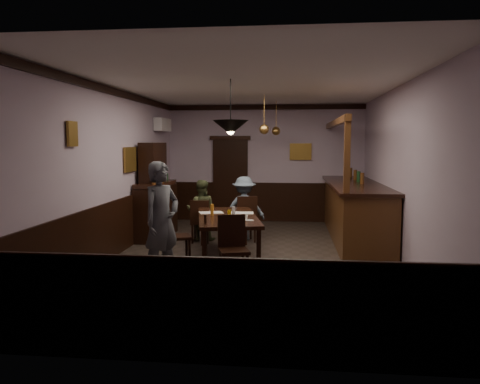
# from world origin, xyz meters

# --- Properties ---
(room) EXTENTS (5.01, 8.01, 3.01)m
(room) POSITION_xyz_m (0.00, 0.00, 1.50)
(room) COLOR #2D2621
(room) RESTS_ON ground
(dining_table) EXTENTS (1.42, 2.36, 0.75)m
(dining_table) POSITION_xyz_m (-0.44, 0.01, 0.69)
(dining_table) COLOR black
(dining_table) RESTS_ON ground
(chair_far_left) EXTENTS (0.39, 0.39, 0.88)m
(chair_far_left) POSITION_xyz_m (-1.15, 1.17, 0.48)
(chair_far_left) COLOR black
(chair_far_left) RESTS_ON ground
(chair_far_right) EXTENTS (0.53, 0.53, 0.95)m
(chair_far_right) POSITION_xyz_m (-0.24, 1.34, 0.52)
(chair_far_right) COLOR black
(chair_far_right) RESTS_ON ground
(chair_near) EXTENTS (0.52, 0.52, 0.96)m
(chair_near) POSITION_xyz_m (-0.19, -1.29, 0.52)
(chair_near) COLOR black
(chair_near) RESTS_ON ground
(chair_side) EXTENTS (0.52, 0.52, 0.92)m
(chair_side) POSITION_xyz_m (-1.31, -0.39, 0.51)
(chair_side) COLOR black
(chair_side) RESTS_ON ground
(person_standing) EXTENTS (0.69, 0.77, 1.76)m
(person_standing) POSITION_xyz_m (-1.22, -1.43, 0.88)
(person_standing) COLOR #52555E
(person_standing) RESTS_ON ground
(person_seated_left) EXTENTS (0.64, 0.52, 1.26)m
(person_seated_left) POSITION_xyz_m (-1.19, 1.43, 0.63)
(person_seated_left) COLOR #464D2E
(person_seated_left) RESTS_ON ground
(person_seated_right) EXTENTS (0.91, 0.59, 1.32)m
(person_seated_right) POSITION_xyz_m (-0.31, 1.61, 0.66)
(person_seated_right) COLOR slate
(person_seated_right) RESTS_ON ground
(newspaper_left) EXTENTS (0.50, 0.42, 0.01)m
(newspaper_left) POSITION_xyz_m (-0.78, 0.31, 0.75)
(newspaper_left) COLOR silver
(newspaper_left) RESTS_ON dining_table
(newspaper_right) EXTENTS (0.45, 0.34, 0.01)m
(newspaper_right) POSITION_xyz_m (-0.22, 0.33, 0.75)
(newspaper_right) COLOR silver
(newspaper_right) RESTS_ON dining_table
(napkin) EXTENTS (0.18, 0.18, 0.00)m
(napkin) POSITION_xyz_m (-0.47, -0.29, 0.75)
(napkin) COLOR #EBF45A
(napkin) RESTS_ON dining_table
(saucer) EXTENTS (0.15, 0.15, 0.01)m
(saucer) POSITION_xyz_m (-0.01, -0.48, 0.76)
(saucer) COLOR white
(saucer) RESTS_ON dining_table
(coffee_cup) EXTENTS (0.09, 0.09, 0.07)m
(coffee_cup) POSITION_xyz_m (-0.08, -0.44, 0.80)
(coffee_cup) COLOR white
(coffee_cup) RESTS_ON saucer
(pastry_plate) EXTENTS (0.22, 0.22, 0.01)m
(pastry_plate) POSITION_xyz_m (-0.39, -0.57, 0.76)
(pastry_plate) COLOR white
(pastry_plate) RESTS_ON dining_table
(pastry_ring_a) EXTENTS (0.13, 0.13, 0.04)m
(pastry_ring_a) POSITION_xyz_m (-0.45, -0.53, 0.79)
(pastry_ring_a) COLOR #C68C47
(pastry_ring_a) RESTS_ON pastry_plate
(pastry_ring_b) EXTENTS (0.13, 0.13, 0.04)m
(pastry_ring_b) POSITION_xyz_m (-0.31, -0.53, 0.79)
(pastry_ring_b) COLOR #C68C47
(pastry_ring_b) RESTS_ON pastry_plate
(soda_can) EXTENTS (0.07, 0.07, 0.12)m
(soda_can) POSITION_xyz_m (-0.40, -0.11, 0.81)
(soda_can) COLOR yellow
(soda_can) RESTS_ON dining_table
(beer_glass) EXTENTS (0.06, 0.06, 0.20)m
(beer_glass) POSITION_xyz_m (-0.72, 0.02, 0.85)
(beer_glass) COLOR #BF721E
(beer_glass) RESTS_ON dining_table
(water_glass) EXTENTS (0.06, 0.06, 0.15)m
(water_glass) POSITION_xyz_m (-0.35, 0.12, 0.82)
(water_glass) COLOR silver
(water_glass) RESTS_ON dining_table
(pepper_mill) EXTENTS (0.04, 0.04, 0.14)m
(pepper_mill) POSITION_xyz_m (-0.68, -0.84, 0.82)
(pepper_mill) COLOR black
(pepper_mill) RESTS_ON dining_table
(sideboard) EXTENTS (0.55, 1.53, 2.03)m
(sideboard) POSITION_xyz_m (-2.21, 1.62, 0.81)
(sideboard) COLOR black
(sideboard) RESTS_ON ground
(bar_counter) EXTENTS (1.04, 4.46, 2.50)m
(bar_counter) POSITION_xyz_m (1.99, 1.95, 0.63)
(bar_counter) COLOR #482513
(bar_counter) RESTS_ON ground
(door_back) EXTENTS (0.90, 0.06, 2.10)m
(door_back) POSITION_xyz_m (-0.90, 3.95, 1.05)
(door_back) COLOR black
(door_back) RESTS_ON ground
(ac_unit) EXTENTS (0.20, 0.85, 0.30)m
(ac_unit) POSITION_xyz_m (-2.38, 2.90, 2.45)
(ac_unit) COLOR white
(ac_unit) RESTS_ON ground
(picture_left_small) EXTENTS (0.04, 0.28, 0.36)m
(picture_left_small) POSITION_xyz_m (-2.46, -1.60, 2.15)
(picture_left_small) COLOR olive
(picture_left_small) RESTS_ON ground
(picture_left_large) EXTENTS (0.04, 0.62, 0.48)m
(picture_left_large) POSITION_xyz_m (-2.46, 0.80, 1.70)
(picture_left_large) COLOR olive
(picture_left_large) RESTS_ON ground
(picture_back) EXTENTS (0.55, 0.04, 0.42)m
(picture_back) POSITION_xyz_m (0.90, 3.96, 1.80)
(picture_back) COLOR olive
(picture_back) RESTS_ON ground
(pendant_iron) EXTENTS (0.56, 0.56, 0.85)m
(pendant_iron) POSITION_xyz_m (-0.28, -0.78, 2.26)
(pendant_iron) COLOR black
(pendant_iron) RESTS_ON ground
(pendant_brass_mid) EXTENTS (0.20, 0.20, 0.81)m
(pendant_brass_mid) POSITION_xyz_m (0.10, 1.67, 2.30)
(pendant_brass_mid) COLOR #BF8C3F
(pendant_brass_mid) RESTS_ON ground
(pendant_brass_far) EXTENTS (0.20, 0.20, 0.81)m
(pendant_brass_far) POSITION_xyz_m (0.30, 3.08, 2.30)
(pendant_brass_far) COLOR #BF8C3F
(pendant_brass_far) RESTS_ON ground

